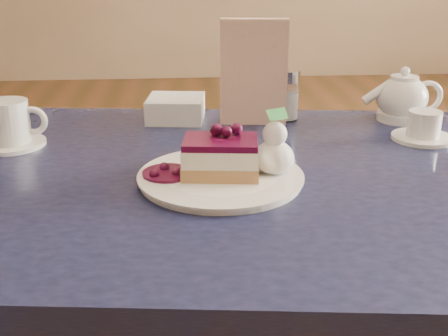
{
  "coord_description": "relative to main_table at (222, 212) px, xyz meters",
  "views": [
    {
      "loc": [
        -0.12,
        -0.49,
        1.13
      ],
      "look_at": [
        -0.06,
        0.3,
        0.83
      ],
      "focal_mm": 45.0,
      "sensor_mm": 36.0,
      "label": 1
    }
  ],
  "objects": [
    {
      "name": "coffee_set",
      "position": [
        -0.4,
        0.17,
        0.12
      ],
      "size": [
        0.14,
        0.13,
        0.09
      ],
      "color": "white",
      "rests_on": "main_table"
    },
    {
      "name": "whipped_cream",
      "position": [
        0.08,
        -0.05,
        0.12
      ],
      "size": [
        0.07,
        0.07,
        0.06
      ],
      "color": "white",
      "rests_on": "dessert_plate"
    },
    {
      "name": "sugar_shaker",
      "position": [
        0.17,
        0.31,
        0.14
      ],
      "size": [
        0.06,
        0.06,
        0.11
      ],
      "color": "white",
      "rests_on": "main_table"
    },
    {
      "name": "berry_sauce",
      "position": [
        -0.09,
        -0.05,
        0.1
      ],
      "size": [
        0.08,
        0.08,
        0.01
      ],
      "primitive_type": "cylinder",
      "color": "black",
      "rests_on": "dessert_plate"
    },
    {
      "name": "menu_card",
      "position": [
        0.09,
        0.29,
        0.2
      ],
      "size": [
        0.15,
        0.05,
        0.23
      ],
      "primitive_type": "cube",
      "rotation": [
        0.0,
        0.0,
        -0.11
      ],
      "color": "white",
      "rests_on": "main_table"
    },
    {
      "name": "tea_set",
      "position": [
        0.43,
        0.26,
        0.13
      ],
      "size": [
        0.17,
        0.26,
        0.11
      ],
      "color": "white",
      "rests_on": "main_table"
    },
    {
      "name": "dessert_plate",
      "position": [
        -0.01,
        -0.05,
        0.09
      ],
      "size": [
        0.27,
        0.27,
        0.01
      ],
      "primitive_type": "cylinder",
      "color": "white",
      "rests_on": "main_table"
    },
    {
      "name": "main_table",
      "position": [
        0.0,
        0.0,
        0.0
      ],
      "size": [
        1.33,
        0.97,
        0.78
      ],
      "rotation": [
        0.0,
        0.0,
        -0.11
      ],
      "color": "#1A1D40",
      "rests_on": "ground"
    },
    {
      "name": "napkin_stack",
      "position": [
        -0.08,
        0.33,
        0.11
      ],
      "size": [
        0.14,
        0.14,
        0.05
      ],
      "primitive_type": "cube",
      "rotation": [
        0.0,
        0.0,
        -0.11
      ],
      "color": "white",
      "rests_on": "main_table"
    },
    {
      "name": "cheesecake_slice",
      "position": [
        -0.01,
        -0.05,
        0.12
      ],
      "size": [
        0.13,
        0.1,
        0.06
      ],
      "rotation": [
        0.0,
        0.0,
        -0.11
      ],
      "color": "tan",
      "rests_on": "dessert_plate"
    }
  ]
}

